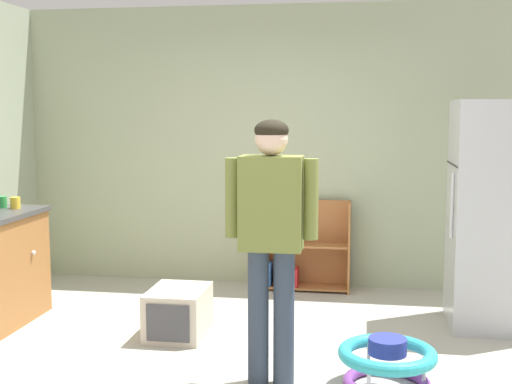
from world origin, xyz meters
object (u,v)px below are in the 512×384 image
Objects in this scene: baby_walker at (387,364)px; pet_carrier at (178,312)px; bookshelf at (303,251)px; standing_person at (271,228)px; green_cup at (2,202)px; yellow_cup at (15,203)px; refrigerator at (497,215)px.

baby_walker is 1.09× the size of pet_carrier.
bookshelf is 2.39m from standing_person.
standing_person reaches higher than green_cup.
bookshelf is at bearing 62.05° from pet_carrier.
standing_person is at bearing -43.97° from pet_carrier.
bookshelf is 8.95× the size of yellow_cup.
baby_walker is (-0.87, -1.39, -0.73)m from refrigerator.
standing_person is (-1.58, -1.42, 0.10)m from refrigerator.
green_cup is at bearing 161.07° from baby_walker.
bookshelf is 1.73m from pet_carrier.
standing_person is at bearing -177.31° from baby_walker.
refrigerator is at bearing 58.00° from baby_walker.
standing_person is 17.32× the size of yellow_cup.
green_cup is (-3.98, -0.32, 0.06)m from refrigerator.
green_cup is at bearing 168.90° from pet_carrier.
refrigerator reaches higher than standing_person.
green_cup reaches higher than pet_carrier.
refrigerator is 4.00m from green_cup.
bookshelf is (-1.60, 0.89, -0.52)m from refrigerator.
refrigerator is at bearing 5.22° from yellow_cup.
pet_carrier reaches higher than baby_walker.
pet_carrier is 1.78m from green_cup.
bookshelf reaches higher than pet_carrier.
baby_walker is (0.73, -2.28, -0.21)m from bookshelf.
bookshelf reaches higher than baby_walker.
standing_person is at bearing -89.61° from bookshelf.
yellow_cup reaches higher than bookshelf.
baby_walker is 3.25m from yellow_cup.
refrigerator reaches higher than baby_walker.
yellow_cup is (-2.27, 1.07, -0.04)m from standing_person.
bookshelf is at bearing 28.82° from yellow_cup.
green_cup is at bearing 155.35° from standing_person.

